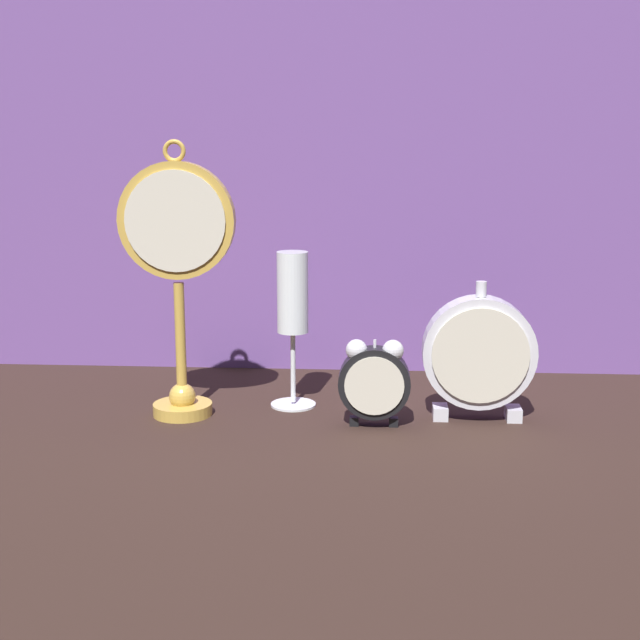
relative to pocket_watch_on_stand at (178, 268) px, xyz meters
name	(u,v)px	position (x,y,z in m)	size (l,w,h in m)	color
ground_plane	(316,434)	(0.19, -0.07, -0.20)	(4.00, 4.00, 0.00)	black
fabric_backdrop_drape	(330,130)	(0.19, 0.26, 0.18)	(1.60, 0.01, 0.76)	#6B478E
pocket_watch_on_stand	(178,268)	(0.00, 0.00, 0.00)	(0.15, 0.08, 0.37)	gold
alarm_clock_twin_bell	(374,379)	(0.26, -0.03, -0.14)	(0.09, 0.03, 0.12)	black
mantel_clock_silver	(479,354)	(0.40, 0.00, -0.11)	(0.15, 0.04, 0.19)	silver
champagne_flute	(293,306)	(0.15, 0.05, -0.06)	(0.06, 0.06, 0.22)	silver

